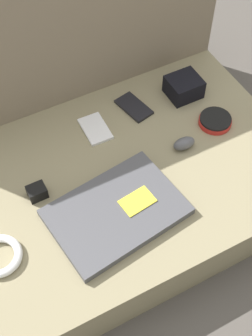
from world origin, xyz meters
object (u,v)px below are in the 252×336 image
at_px(laptop, 116,212).
at_px(speaker_puck, 215,121).
at_px(computer_mouse, 185,144).
at_px(phone_silver, 95,129).
at_px(camera_pouch, 184,87).
at_px(charger_brick, 37,192).
at_px(phone_black, 134,107).

bearing_deg(laptop, speaker_puck, 12.07).
relative_size(computer_mouse, phone_silver, 0.60).
relative_size(laptop, camera_pouch, 3.62).
xyz_separation_m(laptop, computer_mouse, (0.28, 0.11, 0.01)).
xyz_separation_m(phone_silver, charger_brick, (-0.24, -0.14, 0.01)).
bearing_deg(computer_mouse, speaker_puck, 20.44).
height_order(laptop, computer_mouse, computer_mouse).
xyz_separation_m(camera_pouch, charger_brick, (-0.56, -0.15, -0.01)).
distance_m(laptop, computer_mouse, 0.30).
height_order(phone_silver, camera_pouch, camera_pouch).
bearing_deg(phone_black, camera_pouch, -18.75).
xyz_separation_m(computer_mouse, charger_brick, (-0.45, 0.05, -0.00)).
relative_size(laptop, phone_black, 2.88).
xyz_separation_m(phone_silver, phone_black, (0.15, 0.02, 0.00)).
xyz_separation_m(laptop, phone_black, (0.23, 0.32, -0.01)).
height_order(computer_mouse, charger_brick, computer_mouse).
distance_m(camera_pouch, charger_brick, 0.58).
bearing_deg(computer_mouse, camera_pouch, 62.80).
bearing_deg(phone_black, computer_mouse, -88.06).
relative_size(phone_black, camera_pouch, 1.26).
relative_size(phone_silver, phone_black, 0.89).
distance_m(computer_mouse, phone_silver, 0.28).
xyz_separation_m(phone_black, camera_pouch, (0.17, -0.02, 0.03)).
bearing_deg(speaker_puck, computer_mouse, -163.27).
bearing_deg(speaker_puck, phone_black, 137.93).
bearing_deg(camera_pouch, laptop, -142.84).
distance_m(computer_mouse, camera_pouch, 0.23).
bearing_deg(speaker_puck, charger_brick, 179.39).
bearing_deg(camera_pouch, computer_mouse, -120.91).
distance_m(phone_silver, camera_pouch, 0.32).
height_order(speaker_puck, phone_black, speaker_puck).
xyz_separation_m(speaker_puck, charger_brick, (-0.58, 0.01, 0.01)).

